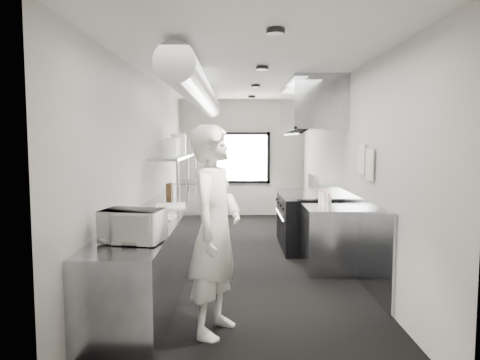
{
  "coord_description": "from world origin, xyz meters",
  "views": [
    {
      "loc": [
        -0.14,
        -6.98,
        1.85
      ],
      "look_at": [
        -0.08,
        -0.2,
        1.24
      ],
      "focal_mm": 33.91,
      "sensor_mm": 36.0,
      "label": 1
    }
  ],
  "objects_px": {
    "deli_tub_a": "(112,233)",
    "plate_stack_a": "(169,148)",
    "far_work_table": "(192,201)",
    "microwave": "(133,226)",
    "squeeze_bottle_c": "(325,201)",
    "plate_stack_b": "(173,147)",
    "pass_shelf": "(176,157)",
    "exhaust_hood": "(310,107)",
    "prep_counter": "(167,236)",
    "plate_stack_d": "(179,144)",
    "line_cook": "(215,230)",
    "squeeze_bottle_a": "(329,203)",
    "cutting_board": "(171,206)",
    "plate_stack_c": "(179,144)",
    "small_plate": "(164,215)",
    "squeeze_bottle_e": "(321,198)",
    "deli_tub_b": "(118,228)",
    "knife_block": "(170,190)",
    "range": "(305,220)",
    "squeeze_bottle_d": "(324,199)"
  },
  "relations": [
    {
      "from": "deli_tub_a",
      "to": "plate_stack_a",
      "type": "bearing_deg",
      "value": 87.35
    },
    {
      "from": "deli_tub_a",
      "to": "far_work_table",
      "type": "bearing_deg",
      "value": 88.26
    },
    {
      "from": "microwave",
      "to": "squeeze_bottle_c",
      "type": "relative_size",
      "value": 3.13
    },
    {
      "from": "plate_stack_b",
      "to": "squeeze_bottle_c",
      "type": "distance_m",
      "value": 2.8
    },
    {
      "from": "far_work_table",
      "to": "microwave",
      "type": "distance_m",
      "value": 6.07
    },
    {
      "from": "pass_shelf",
      "to": "plate_stack_b",
      "type": "relative_size",
      "value": 9.93
    },
    {
      "from": "exhaust_hood",
      "to": "prep_counter",
      "type": "xyz_separation_m",
      "value": [
        -2.25,
        -1.2,
        -1.94
      ]
    },
    {
      "from": "pass_shelf",
      "to": "plate_stack_a",
      "type": "relative_size",
      "value": 10.52
    },
    {
      "from": "plate_stack_d",
      "to": "line_cook",
      "type": "bearing_deg",
      "value": -78.68
    },
    {
      "from": "exhaust_hood",
      "to": "squeeze_bottle_a",
      "type": "relative_size",
      "value": 11.29
    },
    {
      "from": "cutting_board",
      "to": "squeeze_bottle_a",
      "type": "xyz_separation_m",
      "value": [
        2.17,
        -0.34,
        0.09
      ]
    },
    {
      "from": "deli_tub_a",
      "to": "prep_counter",
      "type": "bearing_deg",
      "value": 85.33
    },
    {
      "from": "plate_stack_c",
      "to": "plate_stack_a",
      "type": "bearing_deg",
      "value": -91.33
    },
    {
      "from": "small_plate",
      "to": "squeeze_bottle_e",
      "type": "xyz_separation_m",
      "value": [
        2.14,
        0.92,
        0.09
      ]
    },
    {
      "from": "deli_tub_b",
      "to": "squeeze_bottle_e",
      "type": "bearing_deg",
      "value": 40.05
    },
    {
      "from": "exhaust_hood",
      "to": "plate_stack_c",
      "type": "height_order",
      "value": "exhaust_hood"
    },
    {
      "from": "line_cook",
      "to": "knife_block",
      "type": "bearing_deg",
      "value": 35.76
    },
    {
      "from": "cutting_board",
      "to": "range",
      "type": "bearing_deg",
      "value": 32.4
    },
    {
      "from": "pass_shelf",
      "to": "deli_tub_b",
      "type": "height_order",
      "value": "pass_shelf"
    },
    {
      "from": "pass_shelf",
      "to": "deli_tub_a",
      "type": "distance_m",
      "value": 3.75
    },
    {
      "from": "plate_stack_c",
      "to": "squeeze_bottle_e",
      "type": "relative_size",
      "value": 1.99
    },
    {
      "from": "deli_tub_b",
      "to": "small_plate",
      "type": "height_order",
      "value": "deli_tub_b"
    },
    {
      "from": "plate_stack_d",
      "to": "microwave",
      "type": "bearing_deg",
      "value": -88.43
    },
    {
      "from": "cutting_board",
      "to": "plate_stack_c",
      "type": "relative_size",
      "value": 1.5
    },
    {
      "from": "plate_stack_c",
      "to": "plate_stack_d",
      "type": "xyz_separation_m",
      "value": [
        -0.05,
        0.46,
        0.01
      ]
    },
    {
      "from": "deli_tub_a",
      "to": "deli_tub_b",
      "type": "relative_size",
      "value": 0.99
    },
    {
      "from": "exhaust_hood",
      "to": "far_work_table",
      "type": "relative_size",
      "value": 1.83
    },
    {
      "from": "line_cook",
      "to": "plate_stack_d",
      "type": "bearing_deg",
      "value": 31.69
    },
    {
      "from": "plate_stack_a",
      "to": "squeeze_bottle_c",
      "type": "xyz_separation_m",
      "value": [
        2.3,
        -0.88,
        -0.73
      ]
    },
    {
      "from": "line_cook",
      "to": "deli_tub_a",
      "type": "relative_size",
      "value": 12.89
    },
    {
      "from": "deli_tub_a",
      "to": "squeeze_bottle_c",
      "type": "distance_m",
      "value": 3.16
    },
    {
      "from": "exhaust_hood",
      "to": "plate_stack_b",
      "type": "xyz_separation_m",
      "value": [
        -2.31,
        -0.0,
        -0.67
      ]
    },
    {
      "from": "plate_stack_a",
      "to": "deli_tub_b",
      "type": "bearing_deg",
      "value": -92.94
    },
    {
      "from": "small_plate",
      "to": "plate_stack_a",
      "type": "bearing_deg",
      "value": 95.38
    },
    {
      "from": "small_plate",
      "to": "plate_stack_a",
      "type": "relative_size",
      "value": 0.61
    },
    {
      "from": "prep_counter",
      "to": "far_work_table",
      "type": "xyz_separation_m",
      "value": [
        0.0,
        3.7,
        0.0
      ]
    },
    {
      "from": "range",
      "to": "deli_tub_b",
      "type": "height_order",
      "value": "deli_tub_b"
    },
    {
      "from": "squeeze_bottle_d",
      "to": "plate_stack_c",
      "type": "bearing_deg",
      "value": 143.64
    },
    {
      "from": "prep_counter",
      "to": "deli_tub_b",
      "type": "relative_size",
      "value": 38.65
    },
    {
      "from": "squeeze_bottle_a",
      "to": "squeeze_bottle_d",
      "type": "distance_m",
      "value": 0.47
    },
    {
      "from": "far_work_table",
      "to": "plate_stack_b",
      "type": "height_order",
      "value": "plate_stack_b"
    },
    {
      "from": "cutting_board",
      "to": "plate_stack_a",
      "type": "xyz_separation_m",
      "value": [
        -0.13,
        0.83,
        0.8
      ]
    },
    {
      "from": "deli_tub_a",
      "to": "squeeze_bottle_e",
      "type": "bearing_deg",
      "value": 43.1
    },
    {
      "from": "plate_stack_b",
      "to": "exhaust_hood",
      "type": "bearing_deg",
      "value": 0.1
    },
    {
      "from": "small_plate",
      "to": "squeeze_bottle_d",
      "type": "xyz_separation_m",
      "value": [
        2.17,
        0.85,
        0.09
      ]
    },
    {
      "from": "line_cook",
      "to": "deli_tub_a",
      "type": "xyz_separation_m",
      "value": [
        -0.99,
        0.06,
        -0.04
      ]
    },
    {
      "from": "exhaust_hood",
      "to": "squeeze_bottle_e",
      "type": "xyz_separation_m",
      "value": [
        -0.0,
        -1.13,
        -1.4
      ]
    },
    {
      "from": "deli_tub_a",
      "to": "plate_stack_a",
      "type": "relative_size",
      "value": 0.54
    },
    {
      "from": "deli_tub_b",
      "to": "plate_stack_d",
      "type": "bearing_deg",
      "value": 88.44
    },
    {
      "from": "microwave",
      "to": "range",
      "type": "bearing_deg",
      "value": 70.35
    }
  ]
}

